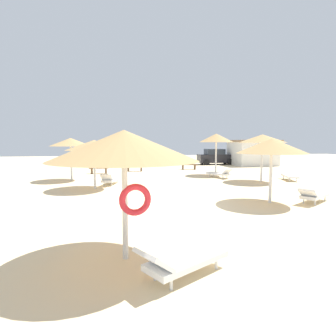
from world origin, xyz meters
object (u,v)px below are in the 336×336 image
object	(u,v)px
parasol_1	(272,146)
lounger_4	(220,173)
parasol_0	(262,139)
parasol_2	(124,146)
bench_0	(135,167)
beach_cabana	(252,152)
parasol_5	(71,142)
lounger_1	(314,195)
lounger_3	(110,179)
parasol_3	(94,145)
lounger_0	(289,175)
bench_2	(99,169)
lounger_2	(182,260)
bench_1	(189,166)
parked_car	(216,157)
parasol_4	(216,138)

from	to	relation	value
parasol_1	lounger_4	size ratio (longest dim) A/B	1.46
parasol_0	parasol_2	distance (m)	13.64
bench_0	beach_cabana	bearing A→B (deg)	17.73
parasol_0	parasol_5	distance (m)	12.31
lounger_1	lounger_4	world-z (taller)	lounger_4
parasol_0	lounger_3	distance (m)	9.76
parasol_2	parasol_3	world-z (taller)	parasol_2
lounger_0	beach_cabana	size ratio (longest dim) A/B	0.43
lounger_0	lounger_4	bearing A→B (deg)	155.59
lounger_0	bench_2	distance (m)	14.00
parasol_1	lounger_0	bearing A→B (deg)	51.04
bench_0	bench_2	xyz separation A→B (m)	(-2.92, -1.26, 0.00)
parasol_5	bench_0	bearing A→B (deg)	47.40
parasol_0	lounger_2	world-z (taller)	parasol_0
bench_0	bench_1	size ratio (longest dim) A/B	1.01
parked_car	bench_0	bearing A→B (deg)	-148.72
parasol_4	parasol_2	bearing A→B (deg)	-116.94
lounger_3	bench_0	world-z (taller)	lounger_3
parasol_4	lounger_3	bearing A→B (deg)	-156.45
lounger_1	beach_cabana	size ratio (longest dim) A/B	0.42
lounger_0	beach_cabana	xyz separation A→B (m)	(3.16, 11.40, 1.06)
parked_car	lounger_2	bearing A→B (deg)	-111.29
parasol_2	lounger_0	bearing A→B (deg)	44.09
parasol_4	parasol_5	size ratio (longest dim) A/B	1.13
lounger_2	lounger_3	bearing A→B (deg)	97.78
parasol_5	parked_car	size ratio (longest dim) A/B	0.69
lounger_1	parasol_0	bearing A→B (deg)	80.77
parasol_4	lounger_4	world-z (taller)	parasol_4
parasol_4	bench_2	world-z (taller)	parasol_4
parasol_0	parasol_1	size ratio (longest dim) A/B	1.05
parasol_5	bench_0	size ratio (longest dim) A/B	1.79
lounger_1	parasol_1	bearing A→B (deg)	170.41
parked_car	parasol_5	bearing A→B (deg)	-142.68
bench_2	parked_car	bearing A→B (deg)	29.50
parasol_3	bench_1	world-z (taller)	parasol_3
parasol_0	parked_car	size ratio (longest dim) A/B	0.74
parasol_1	lounger_3	world-z (taller)	parasol_1
parasol_2	lounger_3	bearing A→B (deg)	93.16
parasol_4	lounger_3	distance (m)	8.82
lounger_3	bench_1	bearing A→B (deg)	49.08
lounger_0	lounger_2	bearing A→B (deg)	-130.57
parasol_1	parked_car	world-z (taller)	parasol_1
parasol_1	lounger_0	world-z (taller)	parasol_1
bench_0	parasol_1	bearing A→B (deg)	-70.42
parasol_0	bench_2	world-z (taller)	parasol_0
parasol_3	bench_2	bearing A→B (deg)	92.03
parasol_2	lounger_4	size ratio (longest dim) A/B	1.62
bench_2	parasol_0	bearing A→B (deg)	-31.14
bench_1	parked_car	world-z (taller)	parked_car
bench_0	bench_1	bearing A→B (deg)	7.33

